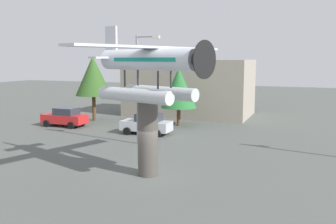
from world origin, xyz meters
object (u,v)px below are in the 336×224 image
storefront_building (190,87)px  tree_west (93,76)px  streetlight_primary (140,82)px  floatplane_monument (149,69)px  car_mid_silver (147,124)px  display_pedestal (148,138)px  tree_east (179,88)px  car_near_red (65,117)px

storefront_building → tree_west: bearing=-136.3°
streetlight_primary → tree_west: bearing=138.7°
floatplane_monument → tree_west: bearing=150.4°
floatplane_monument → tree_west: floatplane_monument is taller
car_mid_silver → display_pedestal: bearing=114.7°
tree_east → streetlight_primary: bearing=-90.4°
floatplane_monument → car_mid_silver: 12.21m
car_mid_silver → storefront_building: 12.11m
display_pedestal → floatplane_monument: floatplane_monument is taller
car_near_red → storefront_building: storefront_building is taller
floatplane_monument → display_pedestal: bearing=-180.0°
tree_west → car_near_red: bearing=-100.4°
display_pedestal → storefront_building: bearing=102.2°
car_near_red → tree_west: bearing=-100.4°
storefront_building → tree_west: tree_west is taller
car_near_red → car_mid_silver: (8.65, -0.56, 0.00)m
display_pedestal → car_near_red: display_pedestal is taller
floatplane_monument → car_mid_silver: (-4.77, 10.13, -4.88)m
car_mid_silver → tree_west: bearing=-29.2°
display_pedestal → streetlight_primary: size_ratio=0.52×
display_pedestal → tree_east: tree_east is taller
streetlight_primary → storefront_building: (-1.15, 15.36, -1.52)m
floatplane_monument → streetlight_primary: (-3.73, 6.68, -1.15)m
streetlight_primary → storefront_building: streetlight_primary is taller
car_near_red → storefront_building: bearing=-126.9°
car_mid_silver → streetlight_primary: bearing=106.7°
car_near_red → storefront_building: 14.37m
display_pedestal → storefront_building: size_ratio=0.31×
floatplane_monument → streetlight_primary: size_ratio=1.28×
streetlight_primary → floatplane_monument: bearing=-60.8°
streetlight_primary → tree_east: bearing=89.6°
car_near_red → car_mid_silver: same height
tree_west → floatplane_monument: bearing=-48.9°
car_mid_silver → floatplane_monument: bearing=115.2°
car_near_red → storefront_building: (8.54, 11.35, 2.20)m
display_pedestal → car_mid_silver: 11.17m
display_pedestal → car_near_red: 17.07m
tree_west → tree_east: size_ratio=1.21×
display_pedestal → tree_east: 15.41m
floatplane_monument → car_mid_silver: floatplane_monument is taller
display_pedestal → storefront_building: storefront_building is taller
car_near_red → tree_east: 10.98m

